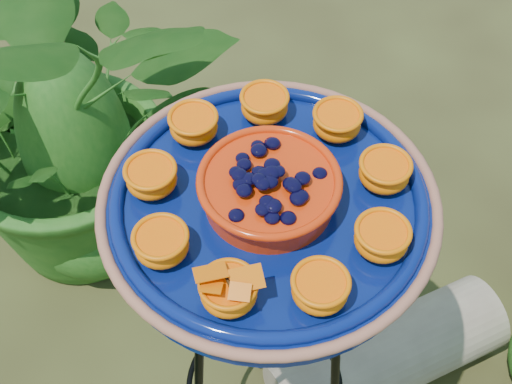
# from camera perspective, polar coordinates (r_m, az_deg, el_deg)

# --- Properties ---
(tripod_stand) EXTENTS (0.39, 0.39, 0.90)m
(tripod_stand) POSITION_cam_1_polar(r_m,az_deg,el_deg) (1.32, 0.79, -11.19)
(tripod_stand) COLOR black
(tripod_stand) RESTS_ON ground
(feeder_dish) EXTENTS (0.54, 0.54, 0.11)m
(feeder_dish) POSITION_cam_1_polar(r_m,az_deg,el_deg) (0.98, 1.03, -0.77)
(feeder_dish) COLOR #07165A
(feeder_dish) RESTS_ON tripod_stand
(driftwood_log) EXTENTS (0.59, 0.50, 0.20)m
(driftwood_log) POSITION_cam_1_polar(r_m,az_deg,el_deg) (1.82, 10.45, -12.81)
(driftwood_log) COLOR gray
(driftwood_log) RESTS_ON ground
(shrub_back_left) EXTENTS (1.03, 0.96, 0.92)m
(shrub_back_left) POSITION_cam_1_polar(r_m,az_deg,el_deg) (1.82, -14.78, 5.95)
(shrub_back_left) COLOR #1E5316
(shrub_back_left) RESTS_ON ground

